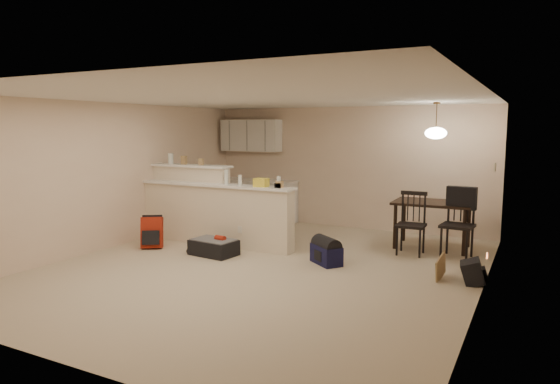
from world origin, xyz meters
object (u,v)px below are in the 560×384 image
Objects in this scene: dining_table at (433,207)px; dining_chair_far at (457,224)px; dining_chair_near at (411,224)px; navy_duffel at (326,255)px; suitcase at (214,248)px; black_daypack at (473,272)px; pendant_lamp at (436,133)px; red_backpack at (152,233)px.

dining_chair_far is at bearing -47.77° from dining_table.
navy_duffel is (-1.00, -1.19, -0.37)m from dining_chair_near.
suitcase is at bearing -149.74° from dining_chair_far.
dining_table is at bearing 68.36° from dining_chair_near.
dining_chair_far is (0.71, 0.12, 0.04)m from dining_chair_near.
navy_duffel is 1.51× the size of black_daypack.
dining_table is 2.12× the size of pendant_lamp.
navy_duffel is (1.84, 0.35, 0.02)m from suitcase.
pendant_lamp is 4.19m from suitcase.
navy_duffel is at bearing 16.88° from suitcase.
dining_chair_far is at bearing 75.12° from navy_duffel.
red_backpack is at bearing -160.11° from dining_chair_near.
red_backpack is at bearing 87.12° from black_daypack.
black_daypack is at bearing -64.11° from pendant_lamp.
dining_chair_near reaches higher than dining_table.
dining_chair_near reaches higher than suitcase.
navy_duffel is 2.10m from black_daypack.
dining_chair_far is at bearing 9.29° from black_daypack.
dining_chair_near is at bearing 35.28° from black_daypack.
dining_table is 0.72m from dining_chair_far.
dining_chair_near is at bearing 87.61° from navy_duffel.
pendant_lamp reaches higher than dining_chair_far.
dining_table is at bearing 18.24° from black_daypack.
dining_chair_far is (0.48, -0.51, -0.16)m from dining_table.
suitcase is at bearing -153.40° from dining_chair_near.
dining_table is 4.87m from red_backpack.
pendant_lamp is at bearing 41.30° from suitcase.
pendant_lamp is 0.60× the size of dining_chair_near.
dining_table is 3.80m from suitcase.
dining_table reaches higher than red_backpack.
pendant_lamp is 1.62m from dining_chair_near.
red_backpack is at bearing -134.23° from navy_duffel.
red_backpack is at bearing -169.91° from suitcase.
black_daypack is (1.10, -1.19, -0.36)m from dining_chair_near.
red_backpack reaches higher than black_daypack.
dining_table is 1.28m from pendant_lamp.
dining_chair_far reaches higher than navy_duffel.
dining_chair_near is 1.40× the size of suitcase.
black_daypack is (2.10, 0.00, 0.01)m from navy_duffel.
red_backpack is at bearing -152.48° from pendant_lamp.
dining_chair_near is 4.39m from red_backpack.
dining_table is 2.46× the size of red_backpack.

